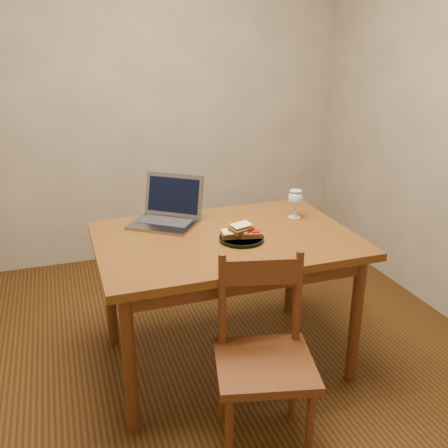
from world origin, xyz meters
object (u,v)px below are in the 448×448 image
object	(u,v)px
table	(225,252)
plate	(241,239)
milk_glass	(295,204)
laptop	(168,210)
chair	(264,351)

from	to	relation	value
table	plate	size ratio (longest dim) A/B	5.76
table	milk_glass	bearing A→B (deg)	17.20
plate	milk_glass	world-z (taller)	milk_glass
plate	laptop	bearing A→B (deg)	126.08
plate	milk_glass	distance (m)	0.47
chair	plate	bearing A→B (deg)	93.10
table	plate	world-z (taller)	plate
chair	plate	world-z (taller)	chair
chair	milk_glass	world-z (taller)	milk_glass
laptop	chair	bearing A→B (deg)	-41.71
table	laptop	size ratio (longest dim) A/B	2.85
milk_glass	laptop	distance (m)	0.71
chair	laptop	size ratio (longest dim) A/B	1.06
milk_glass	laptop	bearing A→B (deg)	166.39
table	laptop	xyz separation A→B (m)	(-0.23, 0.31, 0.15)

